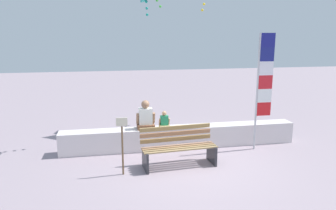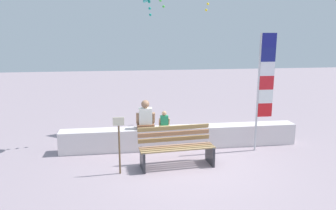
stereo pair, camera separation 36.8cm
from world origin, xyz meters
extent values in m
plane|color=gray|center=(0.00, 0.00, 0.00)|extent=(40.00, 40.00, 0.00)
cube|color=silver|center=(0.00, 1.19, 0.29)|extent=(6.26, 0.46, 0.57)
cube|color=#A18256|center=(-0.30, -0.24, 0.45)|extent=(1.71, 0.21, 0.03)
cube|color=#9C7D50|center=(-0.31, -0.12, 0.45)|extent=(1.71, 0.21, 0.03)
cube|color=#9B7049|center=(-0.32, -0.01, 0.45)|extent=(1.71, 0.21, 0.03)
cube|color=#9B725A|center=(-0.33, 0.10, 0.45)|extent=(1.71, 0.21, 0.03)
cube|color=#9F7B4B|center=(-0.34, 0.21, 0.57)|extent=(1.71, 0.19, 0.10)
cube|color=#A17151|center=(-0.34, 0.23, 0.70)|extent=(1.71, 0.19, 0.10)
cube|color=#987D4D|center=(-0.34, 0.25, 0.83)|extent=(1.71, 0.19, 0.10)
cube|color=#2D2D33|center=(-1.11, -0.13, 0.23)|extent=(0.09, 0.53, 0.45)
cube|color=#2D2D33|center=(0.48, 0.00, 0.23)|extent=(0.09, 0.53, 0.45)
cube|color=brown|center=(-0.93, 1.19, 0.63)|extent=(0.44, 0.36, 0.12)
cube|color=white|center=(-0.93, 1.19, 0.90)|extent=(0.34, 0.22, 0.42)
cylinder|color=#9B7053|center=(-1.14, 1.17, 0.85)|extent=(0.07, 0.17, 0.30)
cylinder|color=#9B7053|center=(-0.72, 1.17, 0.85)|extent=(0.07, 0.17, 0.30)
sphere|color=#9B7053|center=(-0.93, 1.19, 1.21)|extent=(0.21, 0.21, 0.21)
cube|color=tan|center=(-0.44, 1.19, 0.61)|extent=(0.26, 0.21, 0.07)
cube|color=#258C5A|center=(-0.44, 1.19, 0.77)|extent=(0.20, 0.13, 0.25)
cylinder|color=tan|center=(-0.57, 1.18, 0.74)|extent=(0.04, 0.10, 0.18)
cylinder|color=tan|center=(-0.32, 1.18, 0.74)|extent=(0.04, 0.10, 0.18)
sphere|color=tan|center=(-0.44, 1.19, 0.95)|extent=(0.12, 0.12, 0.12)
cylinder|color=#B7B7BC|center=(1.87, 0.70, 1.50)|extent=(0.05, 0.05, 3.00)
cube|color=red|center=(2.08, 0.70, 1.07)|extent=(0.38, 0.02, 0.35)
cube|color=white|center=(2.08, 0.70, 1.42)|extent=(0.38, 0.02, 0.35)
cube|color=red|center=(2.08, 0.70, 1.77)|extent=(0.38, 0.02, 0.35)
cube|color=white|center=(2.08, 0.70, 2.12)|extent=(0.38, 0.02, 0.35)
cube|color=navy|center=(2.08, 0.70, 2.47)|extent=(0.38, 0.02, 0.35)
cube|color=navy|center=(2.08, 0.70, 2.82)|extent=(0.38, 0.02, 0.35)
sphere|color=green|center=(-0.26, 3.48, 3.98)|extent=(0.08, 0.08, 0.08)
sphere|color=green|center=(-0.16, 3.47, 3.80)|extent=(0.08, 0.08, 0.08)
sphere|color=#189581|center=(-0.63, 3.14, 3.90)|extent=(0.08, 0.08, 0.08)
sphere|color=#189581|center=(-0.61, 3.24, 3.72)|extent=(0.08, 0.08, 0.08)
sphere|color=#189581|center=(-0.59, 3.34, 3.54)|extent=(0.08, 0.08, 0.08)
sphere|color=yellow|center=(1.30, 3.65, 3.90)|extent=(0.08, 0.08, 0.08)
sphere|color=yellow|center=(1.28, 3.75, 3.72)|extent=(0.08, 0.08, 0.08)
cylinder|color=brown|center=(-1.61, -0.28, 0.54)|extent=(0.04, 0.04, 1.07)
cube|color=beige|center=(-1.61, -0.28, 1.17)|extent=(0.24, 0.03, 0.18)
camera|label=1|loc=(-1.88, -6.97, 2.99)|focal=35.13mm
camera|label=2|loc=(-1.52, -7.03, 2.99)|focal=35.13mm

